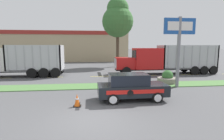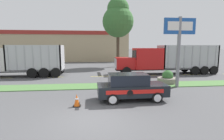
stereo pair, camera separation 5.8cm
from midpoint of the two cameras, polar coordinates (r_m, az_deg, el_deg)
The scene contains 15 objects.
ground_plane at distance 8.38m, azimuth -6.72°, elevation -15.75°, with size 600.00×600.00×0.00m, color #515154.
grass_verge at distance 14.89m, azimuth -6.65°, elevation -5.25°, with size 120.00×2.18×0.06m, color #517F42.
centre_line_3 at distance 22.20m, azimuth -32.80°, elevation -2.26°, with size 2.40×0.14×0.01m, color yellow.
centre_line_4 at distance 20.38m, azimuth -19.05°, elevation -2.23°, with size 2.40×0.14×0.01m, color yellow.
centre_line_5 at distance 19.91m, azimuth -3.70°, elevation -2.05°, with size 2.40×0.14×0.01m, color yellow.
centre_line_6 at distance 20.88m, azimuth 11.28°, elevation -1.74°, with size 2.40×0.14×0.01m, color yellow.
centre_line_7 at distance 23.10m, azimuth 24.14°, elevation -1.37°, with size 2.40×0.14×0.01m, color yellow.
dump_truck_lead at distance 22.22m, azimuth 14.46°, elevation 3.01°, with size 12.51×2.66×3.52m.
dump_truck_mid at distance 22.81m, azimuth -31.53°, elevation 2.20°, with size 11.02×2.70×3.52m.
rally_car at distance 11.02m, azimuth 6.04°, elevation -5.39°, with size 4.32×1.93×1.70m.
store_sign_post at distance 15.26m, azimuth 20.97°, elevation 9.70°, with size 2.60×0.28×5.69m.
stone_planter at distance 16.82m, azimuth 17.54°, elevation -2.70°, with size 1.80×1.80×1.21m.
traffic_cone at distance 10.09m, azimuth -11.48°, elevation -9.68°, with size 0.43×0.43×0.71m.
store_building_backdrop at distance 45.36m, azimuth -13.98°, elevation 7.44°, with size 27.86×12.10×6.86m.
tree_behind_centre at distance 29.82m, azimuth 1.81°, elevation 16.41°, with size 5.11×5.11×11.28m.
Camera 1 is at (0.04, -7.70, 3.30)m, focal length 28.00 mm.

